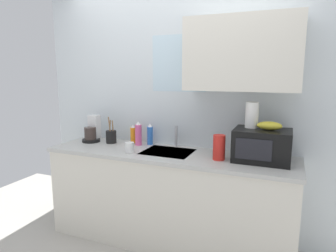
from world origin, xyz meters
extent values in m
cube|color=silver|center=(0.00, 0.35, 1.25)|extent=(3.10, 0.10, 2.50)
cube|color=silver|center=(0.62, 0.14, 1.79)|extent=(0.96, 0.32, 0.62)
cube|color=silver|center=(-0.01, 0.31, 1.73)|extent=(0.56, 0.02, 0.55)
cube|color=silver|center=(0.00, 0.00, 0.43)|extent=(2.30, 0.60, 0.86)
cube|color=#B7B7B2|center=(0.00, 0.00, 0.88)|extent=(2.33, 0.63, 0.03)
cube|color=#9EA0A5|center=(-0.01, 0.02, 0.83)|extent=(0.46, 0.38, 0.14)
cylinder|color=#B2B5BA|center=(-0.01, 0.24, 1.00)|extent=(0.03, 0.03, 0.21)
cube|color=black|center=(0.83, 0.05, 1.04)|extent=(0.46, 0.34, 0.27)
cube|color=black|center=(0.78, -0.12, 1.04)|extent=(0.28, 0.01, 0.17)
ellipsoid|color=gold|center=(0.88, 0.05, 1.20)|extent=(0.20, 0.11, 0.07)
cylinder|color=white|center=(0.73, 0.10, 1.28)|extent=(0.11, 0.11, 0.22)
cylinder|color=black|center=(-0.93, 0.08, 0.92)|extent=(0.19, 0.19, 0.03)
cylinder|color=#3F332D|center=(-0.93, 0.07, 1.00)|extent=(0.12, 0.12, 0.13)
cube|color=silver|center=(-0.93, 0.15, 1.05)|extent=(0.11, 0.09, 0.26)
cylinder|color=blue|center=(-0.29, 0.22, 0.99)|extent=(0.06, 0.06, 0.19)
cone|color=white|center=(-0.29, 0.22, 1.10)|extent=(0.05, 0.05, 0.04)
cylinder|color=#E55999|center=(-0.39, 0.14, 1.01)|extent=(0.07, 0.07, 0.21)
cone|color=white|center=(-0.39, 0.14, 1.13)|extent=(0.05, 0.05, 0.04)
cylinder|color=orange|center=(-0.49, 0.21, 0.98)|extent=(0.06, 0.06, 0.17)
cone|color=white|center=(-0.49, 0.21, 1.08)|extent=(0.04, 0.04, 0.04)
cylinder|color=red|center=(0.49, -0.05, 1.01)|extent=(0.10, 0.10, 0.21)
cylinder|color=white|center=(-0.33, -0.14, 0.95)|extent=(0.08, 0.08, 0.09)
cylinder|color=black|center=(-0.70, 0.12, 0.97)|extent=(0.11, 0.11, 0.13)
cylinder|color=olive|center=(-0.72, 0.12, 1.04)|extent=(0.03, 0.02, 0.21)
cylinder|color=olive|center=(-0.68, 0.13, 1.04)|extent=(0.01, 0.02, 0.20)
cylinder|color=olive|center=(-0.70, 0.10, 1.06)|extent=(0.03, 0.03, 0.24)
camera|label=1|loc=(1.02, -2.47, 1.63)|focal=31.51mm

